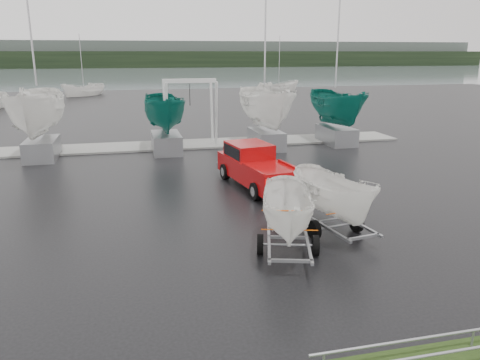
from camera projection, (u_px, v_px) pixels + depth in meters
ground_plane at (203, 213)px, 17.18m from camera, size 120.00×120.00×0.00m
lake at (137, 77)px, 110.99m from camera, size 300.00×300.00×0.00m
dock at (170, 145)px, 29.36m from camera, size 30.00×3.00×0.12m
treeline at (132, 59)px, 175.86m from camera, size 300.00×8.00×6.00m
far_hill at (131, 54)px, 182.83m from camera, size 300.00×6.00×10.00m
pickup_truck at (255, 165)px, 20.50m from camera, size 2.64×5.58×1.78m
trailer_hitched at (336, 159)px, 14.60m from camera, size 1.85×3.74×4.57m
trailer_parked at (290, 173)px, 13.19m from camera, size 2.15×3.79×4.43m
boat_hoist at (190, 103)px, 28.97m from camera, size 3.30×2.18×4.12m
keelboat_0 at (34, 77)px, 24.73m from camera, size 2.76×3.20×10.94m
keelboat_1 at (164, 89)px, 26.64m from camera, size 2.31×3.20×7.23m
keelboat_2 at (267, 79)px, 27.67m from camera, size 2.62×3.20×10.79m
keelboat_3 at (339, 85)px, 29.13m from camera, size 2.36×3.20×10.53m
moored_boat_1 at (84, 96)px, 63.22m from camera, size 3.80×3.80×11.53m
moored_boat_2 at (265, 93)px, 67.09m from camera, size 2.73×2.77×10.86m
moored_boat_3 at (279, 91)px, 70.36m from camera, size 2.75×2.69×11.23m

